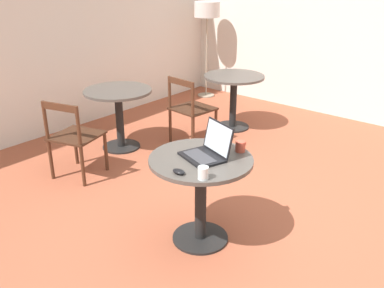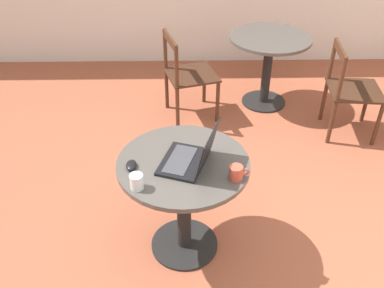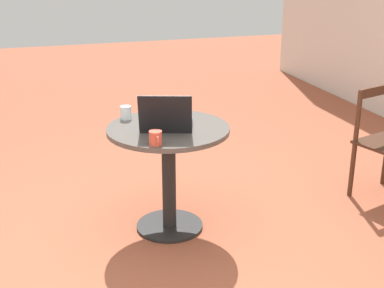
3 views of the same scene
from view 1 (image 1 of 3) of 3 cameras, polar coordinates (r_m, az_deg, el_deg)
name	(u,v)px [view 1 (image 1 of 3)]	position (r m, az deg, el deg)	size (l,w,h in m)	color
ground_plane	(254,227)	(3.72, 8.33, -10.87)	(16.00, 16.00, 0.00)	#9E5138
wall_back	(27,29)	(5.54, -21.12, 14.14)	(9.40, 0.06, 2.70)	silver
cafe_table_near	(201,180)	(3.27, 1.17, -4.80)	(0.79, 0.79, 0.72)	black
cafe_table_mid	(234,89)	(5.68, 5.58, 7.30)	(0.79, 0.79, 0.72)	black
cafe_table_far	(119,105)	(5.07, -9.76, 5.16)	(0.79, 0.79, 0.72)	black
chair_mid_left	(190,110)	(5.16, -0.21, 4.60)	(0.49, 0.49, 0.84)	#472819
chair_far_left	(74,137)	(4.48, -15.45, 0.85)	(0.55, 0.55, 0.84)	#472819
floor_lamp	(207,14)	(7.00, 2.01, 16.97)	(0.40, 0.40, 1.52)	#9E937F
laptop	(207,151)	(3.18, 2.04, -0.90)	(0.38, 0.40, 0.25)	black
mouse	(179,172)	(2.95, -1.78, -3.69)	(0.06, 0.10, 0.03)	black
mug	(241,146)	(3.30, 6.49, -0.31)	(0.11, 0.08, 0.08)	#C64C38
drinking_glass	(203,173)	(2.86, 1.49, -3.88)	(0.07, 0.07, 0.09)	silver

